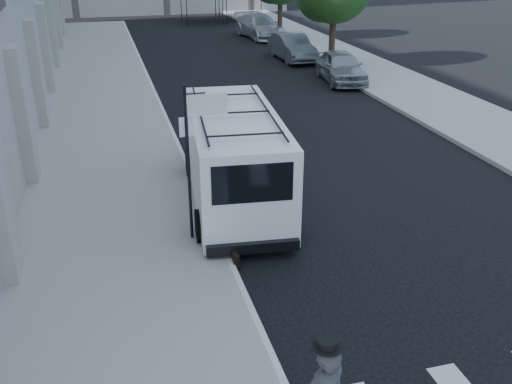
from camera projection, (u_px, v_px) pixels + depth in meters
ground at (357, 305)px, 10.78m from camera, size 120.00×120.00×0.00m
sidewalk_left at (102, 101)px, 23.78m from camera, size 4.50×48.00×0.15m
sidewalk_right at (355, 64)px, 30.49m from camera, size 4.00×56.00×0.15m
sign_pole at (198, 131)px, 11.93m from camera, size 1.03×0.07×3.50m
briefcase at (234, 259)px, 12.01m from camera, size 0.13×0.44×0.34m
suitcase at (225, 231)px, 12.78m from camera, size 0.42×0.53×1.28m
cargo_van at (233, 156)px, 14.54m from camera, size 2.76×6.60×2.41m
parked_car_a at (341, 67)px, 26.89m from camera, size 2.25×4.46×1.45m
parked_car_b at (292, 47)px, 31.59m from camera, size 1.60×4.38×1.43m
parked_car_c at (260, 26)px, 38.53m from camera, size 2.70×5.43×1.52m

